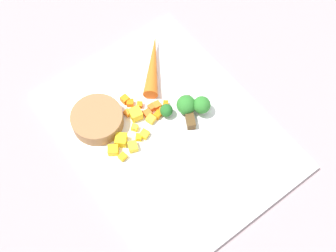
# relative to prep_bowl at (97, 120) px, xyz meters

# --- Properties ---
(ground_plane) EXTENTS (4.00, 4.00, 0.00)m
(ground_plane) POSITION_rel_prep_bowl_xyz_m (-0.10, -0.11, -0.03)
(ground_plane) COLOR gray
(cutting_board) EXTENTS (0.50, 0.38, 0.01)m
(cutting_board) POSITION_rel_prep_bowl_xyz_m (-0.10, -0.11, -0.02)
(cutting_board) COLOR white
(cutting_board) RESTS_ON ground_plane
(prep_bowl) EXTENTS (0.11, 0.11, 0.03)m
(prep_bowl) POSITION_rel_prep_bowl_xyz_m (0.00, 0.00, 0.00)
(prep_bowl) COLOR #9A6B41
(prep_bowl) RESTS_ON cutting_board
(chef_knife) EXTENTS (0.28, 0.17, 0.02)m
(chef_knife) POSITION_rel_prep_bowl_xyz_m (-0.15, -0.14, -0.01)
(chef_knife) COLOR silver
(chef_knife) RESTS_ON cutting_board
(whole_carrot) EXTENTS (0.14, 0.13, 0.03)m
(whole_carrot) POSITION_rel_prep_bowl_xyz_m (0.04, -0.17, -0.00)
(whole_carrot) COLOR orange
(whole_carrot) RESTS_ON cutting_board
(carrot_dice_0) EXTENTS (0.01, 0.01, 0.01)m
(carrot_dice_0) POSITION_rel_prep_bowl_xyz_m (-0.02, -0.07, -0.01)
(carrot_dice_0) COLOR orange
(carrot_dice_0) RESTS_ON cutting_board
(carrot_dice_1) EXTENTS (0.02, 0.02, 0.01)m
(carrot_dice_1) POSITION_rel_prep_bowl_xyz_m (-0.06, -0.12, -0.01)
(carrot_dice_1) COLOR orange
(carrot_dice_1) RESTS_ON cutting_board
(carrot_dice_2) EXTENTS (0.02, 0.02, 0.01)m
(carrot_dice_2) POSITION_rel_prep_bowl_xyz_m (-0.04, -0.12, -0.01)
(carrot_dice_2) COLOR orange
(carrot_dice_2) RESTS_ON cutting_board
(carrot_dice_3) EXTENTS (0.02, 0.02, 0.01)m
(carrot_dice_3) POSITION_rel_prep_bowl_xyz_m (-0.02, -0.09, -0.01)
(carrot_dice_3) COLOR orange
(carrot_dice_3) RESTS_ON cutting_board
(carrot_dice_4) EXTENTS (0.02, 0.02, 0.01)m
(carrot_dice_4) POSITION_rel_prep_bowl_xyz_m (-0.06, -0.11, -0.01)
(carrot_dice_4) COLOR orange
(carrot_dice_4) RESTS_ON cutting_board
(carrot_dice_5) EXTENTS (0.02, 0.02, 0.01)m
(carrot_dice_5) POSITION_rel_prep_bowl_xyz_m (-0.05, -0.14, -0.01)
(carrot_dice_5) COLOR orange
(carrot_dice_5) RESTS_ON cutting_board
(carrot_dice_6) EXTENTS (0.02, 0.02, 0.01)m
(carrot_dice_6) POSITION_rel_prep_bowl_xyz_m (-0.05, -0.09, -0.01)
(carrot_dice_6) COLOR orange
(carrot_dice_6) RESTS_ON cutting_board
(carrot_dice_7) EXTENTS (0.02, 0.02, 0.01)m
(carrot_dice_7) POSITION_rel_prep_bowl_xyz_m (-0.00, -0.08, -0.01)
(carrot_dice_7) COLOR orange
(carrot_dice_7) RESTS_ON cutting_board
(carrot_dice_8) EXTENTS (0.02, 0.02, 0.01)m
(carrot_dice_8) POSITION_rel_prep_bowl_xyz_m (0.01, -0.08, -0.01)
(carrot_dice_8) COLOR orange
(carrot_dice_8) RESTS_ON cutting_board
(carrot_dice_9) EXTENTS (0.02, 0.01, 0.01)m
(carrot_dice_9) POSITION_rel_prep_bowl_xyz_m (-0.02, -0.06, -0.01)
(carrot_dice_9) COLOR orange
(carrot_dice_9) RESTS_ON cutting_board
(carrot_dice_10) EXTENTS (0.01, 0.01, 0.01)m
(carrot_dice_10) POSITION_rel_prep_bowl_xyz_m (-0.04, -0.11, -0.01)
(carrot_dice_10) COLOR orange
(carrot_dice_10) RESTS_ON cutting_board
(pepper_dice_0) EXTENTS (0.02, 0.02, 0.01)m
(pepper_dice_0) POSITION_rel_prep_bowl_xyz_m (-0.06, -0.09, -0.01)
(pepper_dice_0) COLOR yellow
(pepper_dice_0) RESTS_ON cutting_board
(pepper_dice_1) EXTENTS (0.01, 0.02, 0.01)m
(pepper_dice_1) POSITION_rel_prep_bowl_xyz_m (-0.10, 0.00, -0.01)
(pepper_dice_1) COLOR yellow
(pepper_dice_1) RESTS_ON cutting_board
(pepper_dice_2) EXTENTS (0.03, 0.02, 0.01)m
(pepper_dice_2) POSITION_rel_prep_bowl_xyz_m (-0.09, -0.03, -0.01)
(pepper_dice_2) COLOR yellow
(pepper_dice_2) RESTS_ON cutting_board
(pepper_dice_3) EXTENTS (0.03, 0.03, 0.02)m
(pepper_dice_3) POSITION_rel_prep_bowl_xyz_m (-0.03, -0.07, -0.01)
(pepper_dice_3) COLOR yellow
(pepper_dice_3) RESTS_ON cutting_board
(pepper_dice_4) EXTENTS (0.03, 0.03, 0.02)m
(pepper_dice_4) POSITION_rel_prep_bowl_xyz_m (-0.07, -0.01, -0.01)
(pepper_dice_4) COLOR yellow
(pepper_dice_4) RESTS_ON cutting_board
(pepper_dice_5) EXTENTS (0.02, 0.02, 0.01)m
(pepper_dice_5) POSITION_rel_prep_bowl_xyz_m (-0.06, -0.05, -0.01)
(pepper_dice_5) COLOR yellow
(pepper_dice_5) RESTS_ON cutting_board
(pepper_dice_6) EXTENTS (0.03, 0.03, 0.02)m
(pepper_dice_6) POSITION_rel_prep_bowl_xyz_m (-0.07, 0.01, -0.01)
(pepper_dice_6) COLOR yellow
(pepper_dice_6) RESTS_ON cutting_board
(pepper_dice_7) EXTENTS (0.02, 0.02, 0.01)m
(pepper_dice_7) POSITION_rel_prep_bowl_xyz_m (-0.08, -0.05, -0.01)
(pepper_dice_7) COLOR yellow
(pepper_dice_7) RESTS_ON cutting_board
(pepper_dice_8) EXTENTS (0.02, 0.02, 0.01)m
(pepper_dice_8) POSITION_rel_prep_bowl_xyz_m (-0.08, -0.06, -0.01)
(pepper_dice_8) COLOR yellow
(pepper_dice_8) RESTS_ON cutting_board
(broccoli_floret_0) EXTENTS (0.04, 0.04, 0.04)m
(broccoli_floret_0) POSITION_rel_prep_bowl_xyz_m (-0.08, -0.17, 0.01)
(broccoli_floret_0) COLOR #83B657
(broccoli_floret_0) RESTS_ON cutting_board
(broccoli_floret_1) EXTENTS (0.04, 0.04, 0.04)m
(broccoli_floret_1) POSITION_rel_prep_bowl_xyz_m (-0.11, -0.19, 0.01)
(broccoli_floret_1) COLOR #94B858
(broccoli_floret_1) RESTS_ON cutting_board
(broccoli_floret_2) EXTENTS (0.03, 0.03, 0.03)m
(broccoli_floret_2) POSITION_rel_prep_bowl_xyz_m (-0.07, -0.13, 0.00)
(broccoli_floret_2) COLOR #84AB64
(broccoli_floret_2) RESTS_ON cutting_board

